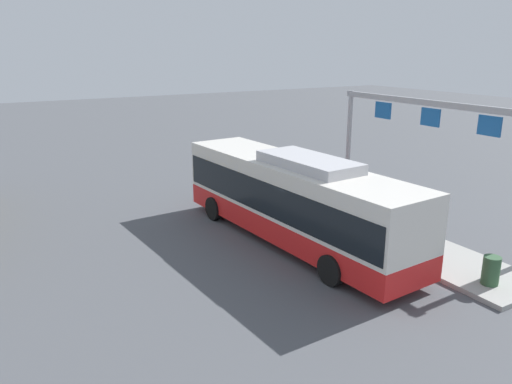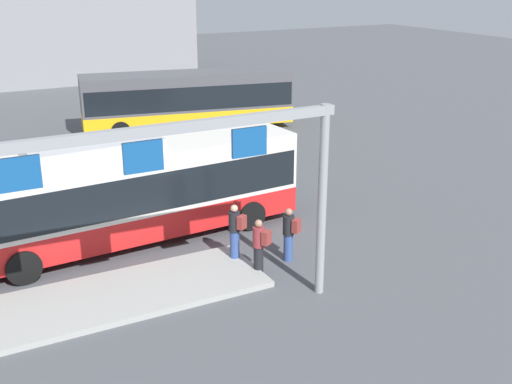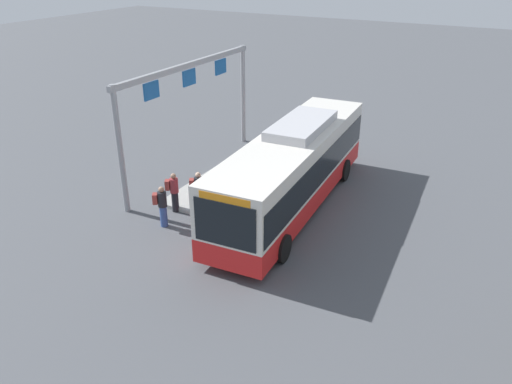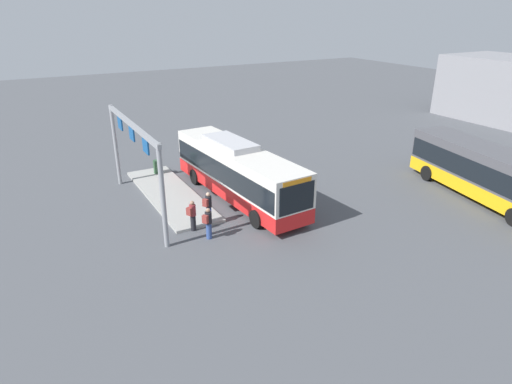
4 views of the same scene
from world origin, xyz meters
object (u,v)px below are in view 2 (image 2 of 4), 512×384
(person_boarding, at_px, (259,245))
(person_waiting_mid, at_px, (235,230))
(bus_background_left, at_px, (188,98))
(person_waiting_near, at_px, (289,233))
(bus_main, at_px, (124,189))

(person_boarding, height_order, person_waiting_mid, person_waiting_mid)
(bus_background_left, xyz_separation_m, person_waiting_near, (-3.55, -16.50, -0.89))
(bus_background_left, bearing_deg, bus_main, 70.91)
(person_boarding, distance_m, person_waiting_near, 1.26)
(bus_background_left, relative_size, person_waiting_mid, 6.79)
(person_waiting_near, bearing_deg, person_boarding, 75.39)
(bus_main, bearing_deg, person_waiting_mid, -54.78)
(bus_main, distance_m, bus_background_left, 14.85)
(person_waiting_near, xyz_separation_m, person_waiting_mid, (-1.47, 0.65, 0.16))
(person_waiting_near, relative_size, person_waiting_mid, 1.00)
(person_boarding, bearing_deg, person_waiting_near, -103.98)
(person_waiting_mid, bearing_deg, person_waiting_near, -143.59)
(bus_main, distance_m, person_boarding, 4.89)
(bus_main, distance_m, person_waiting_mid, 3.91)
(bus_main, xyz_separation_m, person_waiting_near, (3.88, -3.63, -0.92))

